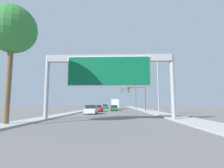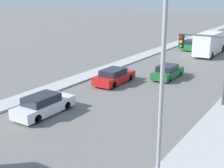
{
  "view_description": "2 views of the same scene",
  "coord_description": "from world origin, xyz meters",
  "views": [
    {
      "loc": [
        0.95,
        0.27,
        1.63
      ],
      "look_at": [
        0.0,
        27.05,
        4.71
      ],
      "focal_mm": 28.0,
      "sensor_mm": 36.0,
      "label": 1
    },
    {
      "loc": [
        11.71,
        14.75,
        8.33
      ],
      "look_at": [
        0.9,
        31.6,
        2.43
      ],
      "focal_mm": 50.0,
      "sensor_mm": 36.0,
      "label": 2
    }
  ],
  "objects": [
    {
      "name": "car_mid_center",
      "position": [
        -3.5,
        29.52,
        0.69
      ],
      "size": [
        1.78,
        4.79,
        1.47
      ],
      "color": "silver",
      "rests_on": "ground"
    },
    {
      "name": "car_far_center",
      "position": [
        -3.5,
        38.82,
        0.68
      ],
      "size": [
        1.89,
        4.8,
        1.44
      ],
      "color": "red",
      "rests_on": "ground"
    },
    {
      "name": "median_strip_left",
      "position": [
        -7.25,
        60.0,
        0.07
      ],
      "size": [
        2.0,
        120.0,
        0.15
      ],
      "color": "#AFAFAF",
      "rests_on": "ground"
    },
    {
      "name": "car_near_left",
      "position": [
        -3.5,
        60.43,
        0.72
      ],
      "size": [
        1.73,
        4.23,
        1.53
      ],
      "color": "#1E662D",
      "rests_on": "ground"
    },
    {
      "name": "traffic_light_near_intersection",
      "position": [
        5.45,
        38.0,
        3.74
      ],
      "size": [
        3.94,
        0.32,
        5.55
      ],
      "color": "#4C4C4F",
      "rests_on": "ground"
    },
    {
      "name": "palm_tree_foreground",
      "position": [
        -7.61,
        13.49,
        7.58
      ],
      "size": [
        3.88,
        3.88,
        9.6
      ],
      "color": "brown",
      "rests_on": "ground"
    },
    {
      "name": "sign_gantry",
      "position": [
        0.0,
        17.86,
        5.24
      ],
      "size": [
        13.32,
        0.73,
        6.71
      ],
      "color": "#9EA0A5",
      "rests_on": "ground"
    },
    {
      "name": "truck_box_primary",
      "position": [
        0.0,
        57.81,
        1.58
      ],
      "size": [
        2.31,
        8.58,
        3.1
      ],
      "color": "white",
      "rests_on": "ground"
    },
    {
      "name": "car_near_center",
      "position": [
        0.0,
        43.36,
        0.65
      ],
      "size": [
        1.74,
        4.51,
        1.36
      ],
      "color": "#1E662D",
      "rests_on": "ground"
    },
    {
      "name": "sidewalk_right",
      "position": [
        7.75,
        60.0,
        0.07
      ],
      "size": [
        3.0,
        120.0,
        0.15
      ],
      "color": "#AFAFAF",
      "rests_on": "ground"
    },
    {
      "name": "traffic_light_mid_block",
      "position": [
        5.26,
        58.0,
        4.67
      ],
      "size": [
        4.95,
        0.32,
        6.91
      ],
      "color": "#4C4C4F",
      "rests_on": "ground"
    },
    {
      "name": "street_lamp_right",
      "position": [
        6.5,
        26.09,
        5.23
      ],
      "size": [
        2.81,
        0.28,
        8.83
      ],
      "color": "#9EA0A5",
      "rests_on": "ground"
    }
  ]
}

